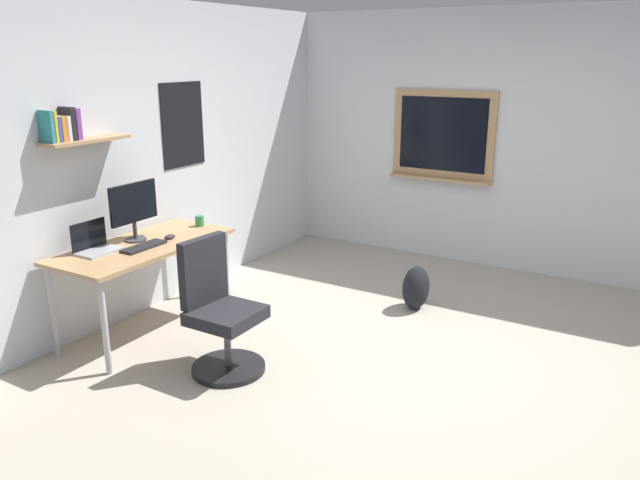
% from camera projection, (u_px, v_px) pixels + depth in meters
% --- Properties ---
extents(ground_plane, '(5.20, 5.20, 0.00)m').
position_uv_depth(ground_plane, '(414.00, 360.00, 4.58)').
color(ground_plane, '#ADA393').
rests_on(ground_plane, ground).
extents(wall_back, '(5.00, 0.30, 2.60)m').
position_uv_depth(wall_back, '(156.00, 156.00, 5.40)').
color(wall_back, silver).
rests_on(wall_back, ground).
extents(wall_right, '(0.22, 5.00, 2.60)m').
position_uv_depth(wall_right, '(511.00, 143.00, 6.23)').
color(wall_right, silver).
rests_on(wall_right, ground).
extents(desk, '(1.44, 0.67, 0.74)m').
position_uv_depth(desk, '(144.00, 252.00, 4.87)').
color(desk, tan).
rests_on(desk, ground).
extents(office_chair, '(0.52, 0.52, 0.95)m').
position_uv_depth(office_chair, '(220.00, 315.00, 4.35)').
color(office_chair, black).
rests_on(office_chair, ground).
extents(laptop, '(0.31, 0.21, 0.23)m').
position_uv_depth(laptop, '(95.00, 245.00, 4.64)').
color(laptop, '#ADAFB5').
rests_on(laptop, desk).
extents(monitor_primary, '(0.46, 0.17, 0.46)m').
position_uv_depth(monitor_primary, '(134.00, 207.00, 4.85)').
color(monitor_primary, '#38383D').
rests_on(monitor_primary, desk).
extents(keyboard, '(0.37, 0.13, 0.02)m').
position_uv_depth(keyboard, '(144.00, 247.00, 4.75)').
color(keyboard, black).
rests_on(keyboard, desk).
extents(computer_mouse, '(0.10, 0.06, 0.03)m').
position_uv_depth(computer_mouse, '(170.00, 237.00, 4.97)').
color(computer_mouse, '#262628').
rests_on(computer_mouse, desk).
extents(coffee_mug, '(0.08, 0.08, 0.09)m').
position_uv_depth(coffee_mug, '(199.00, 221.00, 5.33)').
color(coffee_mug, '#338C4C').
rests_on(coffee_mug, desk).
extents(backpack, '(0.32, 0.22, 0.39)m').
position_uv_depth(backpack, '(416.00, 288.00, 5.45)').
color(backpack, black).
rests_on(backpack, ground).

